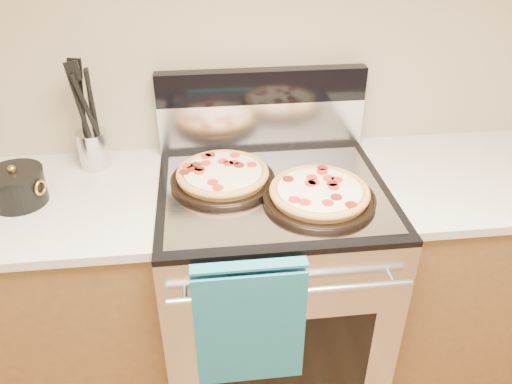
{
  "coord_description": "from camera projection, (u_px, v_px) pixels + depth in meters",
  "views": [
    {
      "loc": [
        -0.22,
        0.25,
        1.79
      ],
      "look_at": [
        -0.07,
        1.55,
        0.97
      ],
      "focal_mm": 35.0,
      "sensor_mm": 36.0,
      "label": 1
    }
  ],
  "objects": [
    {
      "name": "wall_back",
      "position": [
        261.0,
        29.0,
        1.72
      ],
      "size": [
        4.0,
        0.0,
        4.0
      ],
      "primitive_type": "plane",
      "rotation": [
        1.57,
        0.0,
        0.0
      ],
      "color": "tan",
      "rests_on": "ground"
    },
    {
      "name": "range_body",
      "position": [
        271.0,
        292.0,
        1.91
      ],
      "size": [
        0.76,
        0.68,
        0.9
      ],
      "primitive_type": "cube",
      "color": "#B7B7BC",
      "rests_on": "ground"
    },
    {
      "name": "oven_window",
      "position": [
        285.0,
        364.0,
        1.62
      ],
      "size": [
        0.56,
        0.01,
        0.4
      ],
      "primitive_type": "cube",
      "color": "black",
      "rests_on": "range_body"
    },
    {
      "name": "cooktop",
      "position": [
        273.0,
        190.0,
        1.66
      ],
      "size": [
        0.76,
        0.68,
        0.02
      ],
      "primitive_type": "cube",
      "color": "black",
      "rests_on": "range_body"
    },
    {
      "name": "backsplash_lower",
      "position": [
        262.0,
        124.0,
        1.87
      ],
      "size": [
        0.76,
        0.06,
        0.18
      ],
      "primitive_type": "cube",
      "color": "silver",
      "rests_on": "cooktop"
    },
    {
      "name": "backsplash_upper",
      "position": [
        262.0,
        86.0,
        1.79
      ],
      "size": [
        0.76,
        0.06,
        0.12
      ],
      "primitive_type": "cube",
      "color": "black",
      "rests_on": "backsplash_lower"
    },
    {
      "name": "oven_handle",
      "position": [
        292.0,
        293.0,
        1.4
      ],
      "size": [
        0.7,
        0.03,
        0.03
      ],
      "primitive_type": "cylinder",
      "rotation": [
        0.0,
        1.57,
        0.0
      ],
      "color": "silver",
      "rests_on": "range_body"
    },
    {
      "name": "dish_towel",
      "position": [
        250.0,
        321.0,
        1.45
      ],
      "size": [
        0.32,
        0.05,
        0.42
      ],
      "primitive_type": null,
      "color": "#1B5D89",
      "rests_on": "oven_handle"
    },
    {
      "name": "foil_sheet",
      "position": [
        274.0,
        191.0,
        1.63
      ],
      "size": [
        0.7,
        0.55,
        0.01
      ],
      "primitive_type": "cube",
      "color": "gray",
      "rests_on": "cooktop"
    },
    {
      "name": "cabinet_left",
      "position": [
        35.0,
        308.0,
        1.85
      ],
      "size": [
        1.0,
        0.62,
        0.88
      ],
      "primitive_type": "cube",
      "color": "brown",
      "rests_on": "ground"
    },
    {
      "name": "countertop_left",
      "position": [
        2.0,
        206.0,
        1.61
      ],
      "size": [
        1.02,
        0.64,
        0.03
      ],
      "primitive_type": "cube",
      "color": "#BDB4A9",
      "rests_on": "cabinet_left"
    },
    {
      "name": "cabinet_right",
      "position": [
        484.0,
        271.0,
        2.02
      ],
      "size": [
        1.0,
        0.62,
        0.88
      ],
      "primitive_type": "cube",
      "color": "brown",
      "rests_on": "ground"
    },
    {
      "name": "pepperoni_pizza_back",
      "position": [
        223.0,
        176.0,
        1.67
      ],
      "size": [
        0.35,
        0.35,
        0.05
      ],
      "primitive_type": null,
      "rotation": [
        0.0,
        0.0,
        0.03
      ],
      "color": "#AA7134",
      "rests_on": "foil_sheet"
    },
    {
      "name": "pepperoni_pizza_front",
      "position": [
        319.0,
        194.0,
        1.57
      ],
      "size": [
        0.46,
        0.46,
        0.05
      ],
      "primitive_type": null,
      "rotation": [
        0.0,
        0.0,
        0.38
      ],
      "color": "#AA7134",
      "rests_on": "foil_sheet"
    },
    {
      "name": "utensil_crock",
      "position": [
        94.0,
        149.0,
        1.77
      ],
      "size": [
        0.13,
        0.13,
        0.13
      ],
      "primitive_type": "cylinder",
      "rotation": [
        0.0,
        0.0,
        -0.29
      ],
      "color": "silver",
      "rests_on": "countertop_left"
    },
    {
      "name": "saucepan",
      "position": [
        18.0,
        188.0,
        1.57
      ],
      "size": [
        0.22,
        0.22,
        0.1
      ],
      "primitive_type": "cylinder",
      "rotation": [
        0.0,
        0.0,
        -0.41
      ],
      "color": "black",
      "rests_on": "countertop_left"
    }
  ]
}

